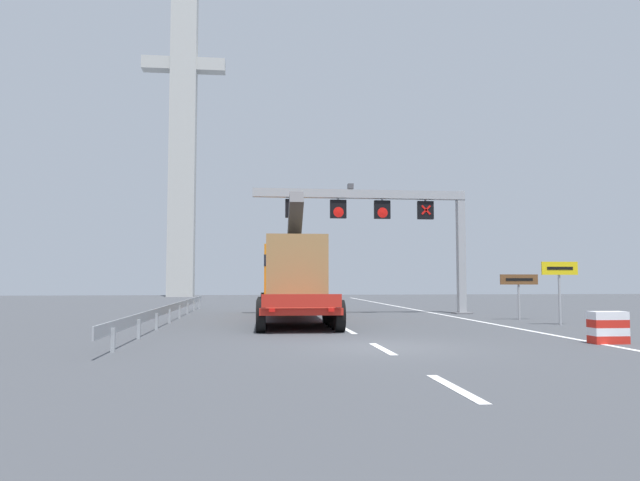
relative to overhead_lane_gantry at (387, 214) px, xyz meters
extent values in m
plane|color=#424449|center=(-3.55, -14.89, -5.30)|extent=(112.00, 112.00, 0.00)
cube|color=silver|center=(-3.67, -20.89, -5.29)|extent=(0.20, 2.60, 0.01)
cube|color=silver|center=(-3.67, -15.33, -5.29)|extent=(0.20, 2.60, 0.01)
cube|color=silver|center=(-3.67, -9.77, -5.29)|extent=(0.20, 2.60, 0.01)
cube|color=silver|center=(-3.67, -4.21, -5.29)|extent=(0.20, 2.60, 0.01)
cube|color=silver|center=(-3.67, 1.35, -5.29)|extent=(0.20, 2.60, 0.01)
cube|color=silver|center=(-3.67, 6.91, -5.29)|extent=(0.20, 2.60, 0.01)
cube|color=silver|center=(-3.67, 12.47, -5.29)|extent=(0.20, 2.60, 0.01)
cube|color=silver|center=(-3.67, 18.03, -5.29)|extent=(0.20, 2.60, 0.01)
cube|color=silver|center=(2.65, -2.89, -5.29)|extent=(0.20, 63.00, 0.01)
cube|color=#9EA0A5|center=(4.00, 0.00, -2.01)|extent=(0.40, 0.40, 6.56)
cube|color=slate|center=(4.00, 0.00, -5.26)|extent=(0.90, 0.90, 0.08)
cube|color=#9EA0A5|center=(-1.46, 0.00, 1.02)|extent=(11.32, 0.44, 0.44)
cube|color=#4C4C51|center=(-1.98, 0.00, 1.42)|extent=(0.28, 0.40, 0.28)
cube|color=black|center=(2.07, 0.00, 0.22)|extent=(0.85, 0.24, 0.97)
cube|color=#9EA0A5|center=(2.07, 0.00, 0.75)|extent=(0.08, 0.08, 0.16)
cube|color=red|center=(2.07, -0.13, 0.22)|extent=(0.53, 0.02, 0.53)
cube|color=red|center=(2.07, -0.13, 0.22)|extent=(0.53, 0.02, 0.53)
cube|color=black|center=(-0.29, 0.00, 0.22)|extent=(0.85, 0.24, 0.97)
cube|color=#9EA0A5|center=(-0.29, 0.00, 0.75)|extent=(0.08, 0.08, 0.16)
cone|color=red|center=(-0.29, -0.13, 0.04)|extent=(0.54, 0.02, 0.54)
cube|color=black|center=(-2.64, 0.00, 0.22)|extent=(0.85, 0.24, 0.97)
cube|color=#9EA0A5|center=(-2.64, 0.00, 0.75)|extent=(0.08, 0.08, 0.16)
cone|color=red|center=(-2.64, -0.13, 0.04)|extent=(0.54, 0.02, 0.54)
cube|color=black|center=(-4.99, 0.00, 0.22)|extent=(0.85, 0.24, 0.97)
cube|color=#9EA0A5|center=(-4.99, 0.00, 0.75)|extent=(0.08, 0.08, 0.16)
cube|color=red|center=(-4.99, -0.13, 0.22)|extent=(0.53, 0.02, 0.53)
cube|color=red|center=(-4.99, -0.13, 0.22)|extent=(0.53, 0.02, 0.53)
cube|color=red|center=(-5.32, -5.68, -4.57)|extent=(3.00, 10.45, 0.24)
cube|color=red|center=(-5.42, -10.96, -4.20)|extent=(2.66, 0.13, 0.44)
cylinder|color=black|center=(-6.75, -10.16, -4.75)|extent=(0.34, 1.11, 1.10)
cylinder|color=black|center=(-4.05, -10.21, -4.75)|extent=(0.34, 1.11, 1.10)
cylinder|color=black|center=(-6.73, -9.11, -4.75)|extent=(0.34, 1.11, 1.10)
cylinder|color=black|center=(-4.03, -9.16, -4.75)|extent=(0.34, 1.11, 1.10)
cylinder|color=black|center=(-6.71, -8.06, -4.75)|extent=(0.34, 1.11, 1.10)
cylinder|color=black|center=(-4.01, -8.11, -4.75)|extent=(0.34, 1.11, 1.10)
cylinder|color=black|center=(-6.69, -7.01, -4.75)|extent=(0.34, 1.11, 1.10)
cylinder|color=black|center=(-3.99, -7.06, -4.75)|extent=(0.34, 1.11, 1.10)
cylinder|color=black|center=(-6.67, -5.96, -4.75)|extent=(0.34, 1.11, 1.10)
cylinder|color=black|center=(-3.97, -6.01, -4.75)|extent=(0.34, 1.11, 1.10)
cube|color=orange|center=(-5.18, 1.41, -3.20)|extent=(2.64, 3.25, 3.10)
cube|color=black|center=(-5.18, 1.41, -2.50)|extent=(2.67, 3.27, 0.60)
cylinder|color=black|center=(-6.45, 2.32, -4.75)|extent=(0.36, 1.11, 1.10)
cylinder|color=black|center=(-3.87, 2.27, -4.75)|extent=(0.36, 1.11, 1.10)
cylinder|color=black|center=(-6.49, 0.32, -4.75)|extent=(0.36, 1.11, 1.10)
cylinder|color=black|center=(-3.91, 0.27, -4.75)|extent=(0.36, 1.11, 1.10)
cube|color=#9E7A47|center=(-5.31, -5.28, -3.10)|extent=(2.49, 5.76, 2.70)
cube|color=#2D2D33|center=(-5.33, -6.14, -1.15)|extent=(0.62, 2.95, 2.29)
cube|color=red|center=(-6.40, -10.98, -4.50)|extent=(0.20, 0.06, 0.12)
cube|color=red|center=(-4.44, -11.02, -4.50)|extent=(0.20, 0.06, 0.12)
cylinder|color=#9EA0A5|center=(5.14, -8.05, -4.04)|extent=(0.10, 0.10, 2.52)
cube|color=yellow|center=(5.14, -8.11, -3.04)|extent=(1.51, 0.06, 0.52)
cube|color=black|center=(5.14, -8.15, -3.04)|extent=(1.09, 0.01, 0.12)
cylinder|color=#9EA0A5|center=(4.90, -4.89, -4.27)|extent=(0.10, 0.10, 2.04)
cube|color=brown|center=(4.90, -4.95, -3.48)|extent=(1.77, 0.06, 0.46)
cube|color=black|center=(4.90, -4.98, -3.48)|extent=(1.28, 0.01, 0.12)
cube|color=red|center=(2.94, -14.72, -5.18)|extent=(1.00, 0.50, 0.23)
cube|color=white|center=(2.94, -14.72, -4.96)|extent=(1.00, 0.50, 0.22)
cube|color=red|center=(2.94, -14.72, -4.73)|extent=(1.00, 0.50, 0.23)
cube|color=white|center=(2.94, -14.72, -4.51)|extent=(1.00, 0.50, 0.23)
cube|color=#999EA3|center=(-10.51, -3.88, -4.70)|extent=(0.04, 26.02, 0.32)
cube|color=#999EA3|center=(-10.45, -15.27, -5.00)|extent=(0.10, 0.10, 0.60)
cube|color=#999EA3|center=(-10.45, -12.01, -5.00)|extent=(0.10, 0.10, 0.60)
cube|color=#999EA3|center=(-10.45, -8.76, -5.00)|extent=(0.10, 0.10, 0.60)
cube|color=#999EA3|center=(-10.45, -5.51, -5.00)|extent=(0.10, 0.10, 0.60)
cube|color=#999EA3|center=(-10.45, -2.25, -5.00)|extent=(0.10, 0.10, 0.60)
cube|color=#999EA3|center=(-10.45, 1.00, -5.00)|extent=(0.10, 0.10, 0.60)
cube|color=#999EA3|center=(-10.45, 4.25, -5.00)|extent=(0.10, 0.10, 0.60)
cube|color=#999EA3|center=(-10.45, 7.50, -5.00)|extent=(0.10, 0.10, 0.60)
cube|color=#B7B7B2|center=(-14.94, 34.41, 15.28)|extent=(2.80, 2.00, 41.14)
cube|color=#B7B7B2|center=(-14.94, 34.41, 20.21)|extent=(9.00, 1.60, 1.40)
camera|label=1|loc=(-6.96, -30.43, -3.51)|focal=33.06mm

